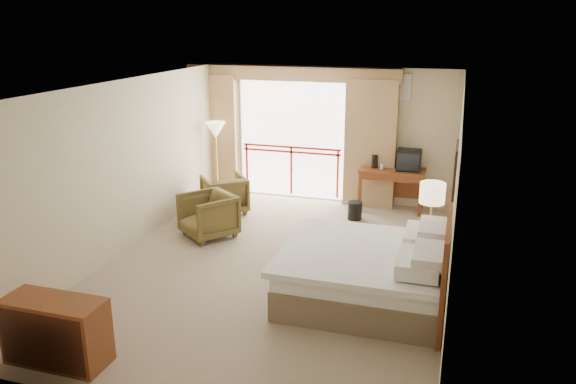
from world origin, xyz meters
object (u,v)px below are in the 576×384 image
(wastebasket, at_px, (355,211))
(dresser, at_px, (56,331))
(tv, at_px, (409,160))
(table_lamp, at_px, (432,194))
(nightstand, at_px, (428,249))
(bed, at_px, (369,272))
(desk, at_px, (392,177))
(armchair_far, at_px, (225,212))
(floor_lamp, at_px, (216,133))
(armchair_near, at_px, (209,236))
(side_table, at_px, (195,205))

(wastebasket, xyz_separation_m, dresser, (-2.23, -5.47, 0.20))
(tv, bearing_deg, table_lamp, -57.09)
(nightstand, xyz_separation_m, dresser, (-3.66, -3.60, 0.04))
(bed, relative_size, desk, 1.70)
(bed, xyz_separation_m, dresser, (-2.97, -2.45, -0.01))
(tv, bearing_deg, armchair_far, -141.28)
(armchair_far, distance_m, floor_lamp, 1.66)
(desk, height_order, dresser, desk)
(nightstand, height_order, armchair_near, nightstand)
(desk, xyz_separation_m, dresser, (-2.79, -6.29, -0.27))
(nightstand, relative_size, dresser, 0.60)
(tv, relative_size, armchair_far, 0.56)
(table_lamp, distance_m, desk, 2.83)
(nightstand, relative_size, side_table, 1.26)
(desk, xyz_separation_m, tv, (0.30, -0.06, 0.38))
(wastebasket, relative_size, floor_lamp, 0.21)
(table_lamp, relative_size, armchair_near, 0.78)
(side_table, xyz_separation_m, dresser, (0.49, -4.34, 0.01))
(tv, xyz_separation_m, armchair_far, (-3.34, -1.10, -1.01))
(armchair_near, bearing_deg, dresser, -52.64)
(desk, bearing_deg, armchair_near, -134.48)
(bed, height_order, floor_lamp, floor_lamp)
(table_lamp, relative_size, floor_lamp, 0.40)
(armchair_near, height_order, side_table, side_table)
(side_table, height_order, floor_lamp, floor_lamp)
(tv, distance_m, armchair_near, 4.03)
(desk, distance_m, dresser, 6.89)
(desk, relative_size, tv, 2.79)
(dresser, bearing_deg, armchair_near, 90.96)
(table_lamp, bearing_deg, tv, 102.43)
(armchair_near, xyz_separation_m, floor_lamp, (-0.73, 2.03, 1.38))
(table_lamp, distance_m, side_table, 4.29)
(desk, bearing_deg, side_table, -144.54)
(wastebasket, distance_m, armchair_far, 2.50)
(tv, bearing_deg, side_table, -131.71)
(wastebasket, distance_m, dresser, 5.91)
(armchair_far, distance_m, side_table, 0.90)
(floor_lamp, bearing_deg, armchair_near, -70.29)
(desk, bearing_deg, tv, -6.77)
(desk, xyz_separation_m, armchair_near, (-2.80, -2.42, -0.63))
(wastebasket, bearing_deg, dresser, -112.15)
(armchair_far, xyz_separation_m, dresser, (0.25, -5.13, 0.37))
(tv, bearing_deg, wastebasket, -118.06)
(floor_lamp, relative_size, dresser, 1.45)
(table_lamp, relative_size, tv, 1.44)
(armchair_far, bearing_deg, dresser, 53.07)
(bed, bearing_deg, tv, 88.13)
(wastebasket, bearing_deg, nightstand, -52.43)
(armchair_far, bearing_deg, bed, 100.54)
(armchair_far, xyz_separation_m, armchair_near, (0.24, -1.26, 0.00))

